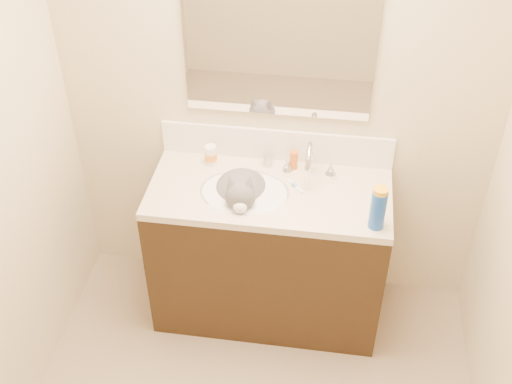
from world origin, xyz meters
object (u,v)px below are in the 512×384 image
(faucet, at_px, (309,163))
(silver_jar, at_px, (268,160))
(basin, at_px, (245,202))
(pill_bottle, at_px, (211,155))
(cat, at_px, (241,194))
(spray_can, at_px, (378,210))
(vanity_cabinet, at_px, (268,255))
(amber_bottle, at_px, (294,160))

(faucet, height_order, silver_jar, faucet)
(basin, bearing_deg, pill_bottle, 135.50)
(cat, xyz_separation_m, spray_can, (0.66, -0.18, 0.13))
(cat, xyz_separation_m, pill_bottle, (-0.19, 0.19, 0.09))
(vanity_cabinet, distance_m, spray_can, 0.78)
(silver_jar, xyz_separation_m, spray_can, (0.55, -0.40, 0.07))
(amber_bottle, height_order, spray_can, spray_can)
(spray_can, bearing_deg, faucet, 135.60)
(amber_bottle, xyz_separation_m, spray_can, (0.42, -0.39, 0.05))
(amber_bottle, bearing_deg, spray_can, -43.00)
(pill_bottle, bearing_deg, silver_jar, 6.01)
(faucet, xyz_separation_m, cat, (-0.32, -0.15, -0.12))
(vanity_cabinet, relative_size, cat, 2.90)
(vanity_cabinet, xyz_separation_m, faucet, (0.18, 0.14, 0.54))
(cat, bearing_deg, silver_jar, 56.46)
(vanity_cabinet, xyz_separation_m, silver_jar, (-0.04, 0.21, 0.48))
(vanity_cabinet, distance_m, faucet, 0.58)
(cat, distance_m, silver_jar, 0.25)
(vanity_cabinet, height_order, spray_can, spray_can)
(basin, height_order, pill_bottle, pill_bottle)
(spray_can, bearing_deg, vanity_cabinet, 159.51)
(faucet, bearing_deg, silver_jar, 162.29)
(silver_jar, bearing_deg, vanity_cabinet, -79.91)
(vanity_cabinet, height_order, basin, basin)
(cat, height_order, silver_jar, cat)
(silver_jar, bearing_deg, cat, -115.22)
(vanity_cabinet, relative_size, amber_bottle, 11.75)
(basin, distance_m, pill_bottle, 0.32)
(silver_jar, bearing_deg, amber_bottle, -3.81)
(cat, bearing_deg, basin, -48.94)
(basin, xyz_separation_m, spray_can, (0.64, -0.16, 0.17))
(pill_bottle, bearing_deg, amber_bottle, 2.91)
(basin, xyz_separation_m, faucet, (0.30, 0.17, 0.16))
(basin, distance_m, cat, 0.05)
(silver_jar, height_order, spray_can, spray_can)
(faucet, height_order, amber_bottle, faucet)
(spray_can, bearing_deg, amber_bottle, 137.00)
(amber_bottle, bearing_deg, silver_jar, 176.19)
(pill_bottle, bearing_deg, faucet, -4.31)
(faucet, bearing_deg, spray_can, -44.40)
(vanity_cabinet, height_order, cat, cat)
(faucet, relative_size, spray_can, 1.42)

